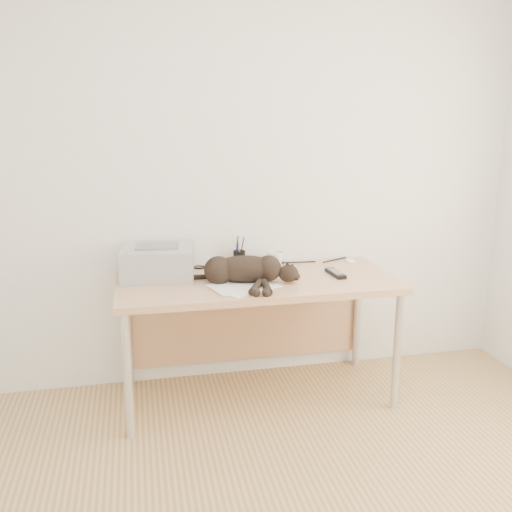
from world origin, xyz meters
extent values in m
plane|color=white|center=(0.00, 1.75, 1.30)|extent=(3.50, 0.00, 3.50)
cube|color=tan|center=(0.00, 1.39, 0.72)|extent=(1.60, 0.70, 0.04)
cylinder|color=silver|center=(-0.75, 1.09, 0.35)|extent=(0.04, 0.04, 0.70)
cylinder|color=silver|center=(0.75, 1.09, 0.35)|extent=(0.04, 0.04, 0.70)
cylinder|color=silver|center=(-0.75, 1.69, 0.35)|extent=(0.04, 0.04, 0.70)
cylinder|color=silver|center=(0.75, 1.69, 0.35)|extent=(0.04, 0.04, 0.70)
cube|color=tan|center=(0.00, 1.72, 0.40)|extent=(1.48, 0.02, 0.60)
cube|color=#AAAAAF|center=(-0.55, 1.55, 0.83)|extent=(0.44, 0.39, 0.18)
cube|color=black|center=(-0.55, 1.55, 0.84)|extent=(0.34, 0.06, 0.11)
cube|color=slate|center=(-0.55, 1.55, 0.93)|extent=(0.26, 0.20, 0.01)
cube|color=white|center=(-0.09, 1.25, 0.74)|extent=(0.40, 0.37, 0.00)
cube|color=white|center=(-0.12, 1.27, 0.74)|extent=(0.38, 0.32, 0.00)
ellipsoid|color=black|center=(-0.08, 1.34, 0.82)|extent=(0.40, 0.24, 0.16)
sphere|color=black|center=(-0.23, 1.37, 0.81)|extent=(0.16, 0.16, 0.16)
ellipsoid|color=black|center=(0.15, 1.28, 0.80)|extent=(0.13, 0.13, 0.10)
cone|color=black|center=(0.16, 1.33, 0.83)|extent=(0.05, 0.06, 0.05)
cone|color=black|center=(0.19, 1.32, 0.83)|extent=(0.05, 0.06, 0.05)
cylinder|color=black|center=(-0.05, 1.19, 0.76)|extent=(0.09, 0.22, 0.04)
cylinder|color=black|center=(0.00, 1.18, 0.76)|extent=(0.09, 0.22, 0.04)
cylinder|color=black|center=(-0.36, 1.45, 0.76)|extent=(0.24, 0.08, 0.03)
imported|color=white|center=(0.17, 1.63, 0.79)|extent=(0.14, 0.14, 0.10)
cylinder|color=black|center=(-0.05, 1.68, 0.79)|extent=(0.07, 0.07, 0.10)
cylinder|color=#990C0C|center=(-0.06, 1.68, 0.86)|extent=(0.01, 0.01, 0.14)
cylinder|color=navy|center=(-0.04, 1.69, 0.86)|extent=(0.01, 0.01, 0.14)
cylinder|color=black|center=(-0.05, 1.67, 0.86)|extent=(0.01, 0.01, 0.14)
cube|color=slate|center=(0.19, 1.59, 0.75)|extent=(0.14, 0.17, 0.02)
cube|color=black|center=(0.47, 1.38, 0.75)|extent=(0.07, 0.20, 0.02)
ellipsoid|color=white|center=(0.66, 1.64, 0.76)|extent=(0.07, 0.11, 0.03)
camera|label=1|loc=(-0.67, -1.68, 1.68)|focal=40.00mm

